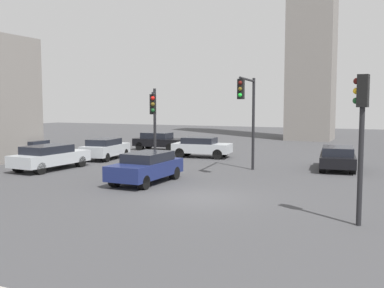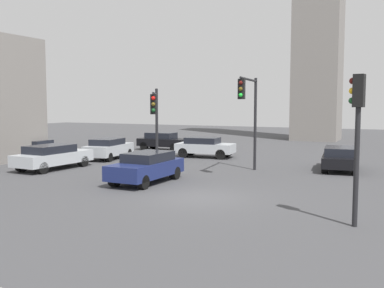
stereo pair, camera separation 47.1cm
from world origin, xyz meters
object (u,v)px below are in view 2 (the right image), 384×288
Objects in this scene: traffic_light_1 at (155,113)px; traffic_light_2 at (249,104)px; traffic_light_0 at (357,120)px; car_1 at (340,158)px; car_0 at (34,149)px; car_4 at (109,148)px; car_5 at (147,167)px; car_2 at (163,141)px; car_6 at (205,147)px; car_7 at (52,156)px.

traffic_light_2 reaches higher than traffic_light_1.
traffic_light_0 is 1.02× the size of car_1.
traffic_light_1 is 11.50m from car_0.
car_4 is 0.96× the size of car_5.
car_6 is at bearing -31.68° from car_2.
traffic_light_2 is at bearing -108.59° from car_4.
traffic_light_2 is (4.68, 1.86, 0.50)m from traffic_light_1.
car_2 reaches higher than car_6.
car_0 is at bearing 93.19° from car_1.
traffic_light_0 is 20.21m from car_4.
car_7 is at bearing 172.40° from car_4.
car_5 reaches higher than car_0.
traffic_light_1 is at bearing -22.99° from traffic_light_0.
traffic_light_2 reaches higher than car_5.
car_6 is at bearing 25.64° from car_0.
car_7 is (-10.88, -3.08, -3.04)m from traffic_light_2.
traffic_light_0 is 1.15× the size of car_2.
traffic_light_1 is 8.23m from car_6.
car_5 is (6.67, -13.59, 0.02)m from car_2.
car_7 is (-6.20, -1.22, -2.55)m from traffic_light_1.
car_1 is at bearing -73.12° from traffic_light_0.
traffic_light_2 reaches higher than traffic_light_0.
car_1 is 9.75m from car_6.
traffic_light_0 reaches higher than car_2.
car_1 is (19.97, 3.40, 0.02)m from car_0.
traffic_light_0 is 12.68m from traffic_light_1.
traffic_light_0 is at bearing -24.38° from car_0.
traffic_light_1 is 1.10× the size of car_4.
car_6 is (5.15, -3.13, 0.00)m from car_2.
traffic_light_0 is 12.49m from car_1.
car_0 is 5.27m from car_4.
car_0 is 11.92m from car_6.
traffic_light_0 is at bearing 69.41° from car_5.
car_1 is at bearing -18.46° from car_6.
traffic_light_1 is at bearing -157.86° from car_5.
traffic_light_0 reaches higher than car_1.
car_6 is (-5.18, 5.95, -3.04)m from traffic_light_2.
car_1 is 11.42m from car_5.
traffic_light_0 reaches higher than car_7.
traffic_light_1 is 6.81m from car_7.
car_4 is at bearing -132.61° from car_5.
traffic_light_2 is at bearing -41.66° from car_2.
car_7 reaches higher than car_0.
traffic_light_1 is 10.87m from car_1.
car_2 reaches higher than car_7.
car_2 is at bearing 0.47° from car_7.
car_1 is 16.62m from car_7.
traffic_light_2 is 8.45m from car_6.
car_1 is at bearing -62.90° from car_7.
car_6 reaches higher than car_4.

